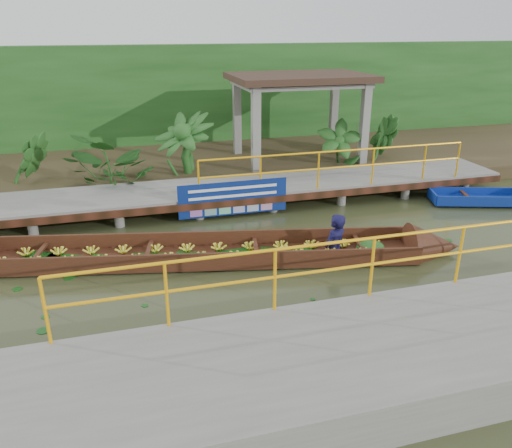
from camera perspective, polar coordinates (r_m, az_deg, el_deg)
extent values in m
plane|color=#2F371B|center=(10.80, 1.20, -3.86)|extent=(80.00, 80.00, 0.00)
cube|color=#36291B|center=(17.61, -5.93, 7.10)|extent=(30.00, 8.00, 0.45)
cube|color=slate|center=(13.76, -3.02, 4.14)|extent=(16.00, 2.00, 0.15)
cube|color=black|center=(12.87, -2.01, 2.50)|extent=(16.00, 0.12, 0.18)
cylinder|color=#FFAC0D|center=(13.47, 9.42, 8.23)|extent=(7.50, 0.05, 0.05)
cylinder|color=#FFAC0D|center=(13.58, 9.30, 6.39)|extent=(7.50, 0.05, 0.05)
cylinder|color=#FFAC0D|center=(13.59, 9.29, 6.19)|extent=(0.05, 0.05, 1.00)
cylinder|color=slate|center=(12.85, -19.81, 0.19)|extent=(0.24, 0.24, 0.55)
cylinder|color=slate|center=(14.36, -19.51, 2.47)|extent=(0.24, 0.24, 0.55)
cylinder|color=slate|center=(12.83, -10.92, 1.09)|extent=(0.24, 0.24, 0.55)
cylinder|color=slate|center=(14.34, -11.54, 3.28)|extent=(0.24, 0.24, 0.55)
cylinder|color=slate|center=(13.12, -2.21, 1.95)|extent=(0.24, 0.24, 0.55)
cylinder|color=slate|center=(14.59, -3.70, 4.02)|extent=(0.24, 0.24, 0.55)
cylinder|color=slate|center=(13.69, 5.96, 2.72)|extent=(0.24, 0.24, 0.55)
cylinder|color=slate|center=(15.11, 3.75, 4.65)|extent=(0.24, 0.24, 0.55)
cylinder|color=slate|center=(14.52, 13.34, 3.36)|extent=(0.24, 0.24, 0.55)
cylinder|color=slate|center=(15.87, 10.62, 5.16)|extent=(0.24, 0.24, 0.55)
cylinder|color=slate|center=(15.56, 19.84, 3.88)|extent=(0.24, 0.24, 0.55)
cylinder|color=slate|center=(16.83, 16.78, 5.55)|extent=(0.24, 0.24, 0.55)
cylinder|color=slate|center=(13.12, -2.21, 1.95)|extent=(0.24, 0.24, 0.55)
cube|color=slate|center=(7.75, 18.00, -13.86)|extent=(18.00, 2.40, 0.70)
cylinder|color=#FFAC0D|center=(7.94, 14.69, -1.38)|extent=(10.00, 0.05, 0.05)
cylinder|color=#FFAC0D|center=(8.13, 14.39, -4.29)|extent=(10.00, 0.05, 0.05)
cylinder|color=#FFAC0D|center=(8.15, 14.36, -4.61)|extent=(0.05, 0.05, 1.00)
cube|color=slate|center=(15.27, 0.00, 10.23)|extent=(0.25, 0.25, 2.80)
cube|color=slate|center=(16.59, 12.27, 10.68)|extent=(0.25, 0.25, 2.80)
cube|color=slate|center=(17.55, -2.17, 11.75)|extent=(0.25, 0.25, 2.80)
cube|color=slate|center=(18.71, 8.85, 12.15)|extent=(0.25, 0.25, 2.80)
cube|color=slate|center=(16.75, 5.00, 15.69)|extent=(4.00, 2.60, 0.12)
cube|color=#38251C|center=(16.73, 5.03, 16.37)|extent=(4.40, 3.00, 0.20)
cube|color=#1A4516|center=(19.69, -7.46, 13.87)|extent=(30.00, 0.80, 4.00)
cube|color=#331A0E|center=(10.72, -6.11, -3.77)|extent=(9.12, 3.00, 0.07)
cube|color=#331A0E|center=(11.17, -6.04, -1.78)|extent=(8.90, 1.95, 0.39)
cube|color=#331A0E|center=(10.14, -6.25, -4.35)|extent=(8.90, 1.95, 0.39)
cone|color=#331A0E|center=(11.60, 19.68, -2.47)|extent=(1.34, 1.30, 1.09)
ellipsoid|color=#1A4516|center=(11.11, 12.95, -2.64)|extent=(0.73, 0.62, 0.30)
imported|color=#100E36|center=(10.61, 9.19, 1.10)|extent=(0.76, 0.68, 1.74)
cube|color=navy|center=(15.36, 24.40, 2.47)|extent=(2.89, 1.62, 0.09)
cube|color=navy|center=(15.69, 23.93, 3.36)|extent=(2.66, 0.88, 0.28)
cube|color=navy|center=(14.96, 25.04, 2.33)|extent=(2.66, 0.88, 0.28)
cube|color=navy|center=(14.84, 19.53, 3.01)|extent=(0.30, 0.81, 0.28)
cube|color=black|center=(15.14, 22.88, 3.04)|extent=(0.34, 0.82, 0.05)
cube|color=navy|center=(12.77, -2.61, 2.96)|extent=(2.83, 0.03, 0.89)
cube|color=white|center=(12.67, -2.61, 4.09)|extent=(2.30, 0.01, 0.07)
cube|color=white|center=(12.73, -2.60, 3.23)|extent=(2.30, 0.01, 0.07)
imported|color=#1A4516|center=(15.24, -25.25, 6.46)|extent=(1.16, 1.16, 1.45)
imported|color=#1A4516|center=(15.01, -15.80, 7.53)|extent=(1.16, 1.16, 1.45)
imported|color=#1A4516|center=(15.13, -8.17, 8.24)|extent=(1.16, 1.16, 1.45)
imported|color=#1A4516|center=(16.52, 9.48, 9.32)|extent=(1.16, 1.16, 1.45)
imported|color=#1A4516|center=(17.20, 14.08, 9.46)|extent=(1.16, 1.16, 1.45)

